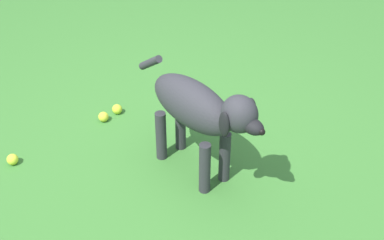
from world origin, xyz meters
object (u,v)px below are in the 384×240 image
at_px(tennis_ball_0, 117,109).
at_px(tennis_ball_2, 12,159).
at_px(dog, 199,110).
at_px(tennis_ball_1, 103,117).

bearing_deg(tennis_ball_0, tennis_ball_2, 151.28).
bearing_deg(dog, tennis_ball_1, -170.44).
xyz_separation_m(tennis_ball_0, tennis_ball_1, (-0.11, 0.05, 0.00)).
bearing_deg(tennis_ball_2, tennis_ball_1, -29.60).
bearing_deg(tennis_ball_1, tennis_ball_2, 150.40).
xyz_separation_m(dog, tennis_ball_1, (0.30, 0.73, -0.40)).
bearing_deg(tennis_ball_1, dog, -112.08).
height_order(dog, tennis_ball_2, dog).
bearing_deg(tennis_ball_0, dog, -120.58).
height_order(tennis_ball_1, tennis_ball_2, same).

